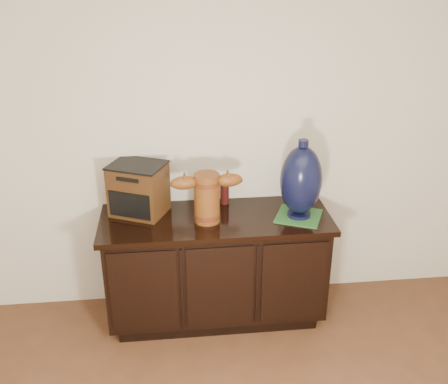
{
  "coord_description": "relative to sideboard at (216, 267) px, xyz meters",
  "views": [
    {
      "loc": [
        -0.27,
        -0.71,
        2.27
      ],
      "look_at": [
        0.05,
        2.18,
        0.95
      ],
      "focal_mm": 42.0,
      "sensor_mm": 36.0,
      "label": 1
    }
  ],
  "objects": [
    {
      "name": "terracotta_vessel",
      "position": [
        -0.06,
        -0.04,
        0.55
      ],
      "size": [
        0.44,
        0.17,
        0.31
      ],
      "rotation": [
        0.0,
        0.0,
        0.05
      ],
      "color": "brown",
      "rests_on": "sideboard"
    },
    {
      "name": "tv_radio",
      "position": [
        -0.48,
        0.12,
        0.53
      ],
      "size": [
        0.41,
        0.38,
        0.33
      ],
      "rotation": [
        0.0,
        0.0,
        -0.43
      ],
      "color": "#412510",
      "rests_on": "sideboard"
    },
    {
      "name": "spray_can",
      "position": [
        0.08,
        0.2,
        0.45
      ],
      "size": [
        0.06,
        0.06,
        0.17
      ],
      "color": "#58120F",
      "rests_on": "sideboard"
    },
    {
      "name": "lamp_base",
      "position": [
        0.52,
        -0.05,
        0.62
      ],
      "size": [
        0.34,
        0.34,
        0.5
      ],
      "rotation": [
        0.0,
        0.0,
        -0.41
      ],
      "color": "black",
      "rests_on": "green_mat"
    },
    {
      "name": "green_mat",
      "position": [
        0.52,
        -0.05,
        0.37
      ],
      "size": [
        0.36,
        0.36,
        0.01
      ],
      "primitive_type": "cube",
      "rotation": [
        0.0,
        0.0,
        -0.41
      ],
      "color": "#295B2A",
      "rests_on": "sideboard"
    },
    {
      "name": "sideboard",
      "position": [
        0.0,
        0.0,
        0.0
      ],
      "size": [
        1.46,
        0.56,
        0.75
      ],
      "color": "black",
      "rests_on": "ground"
    }
  ]
}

